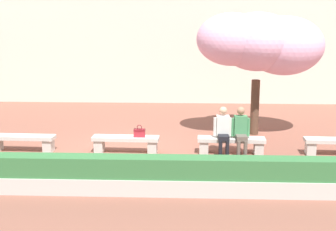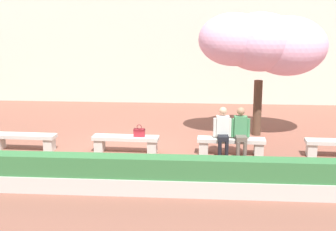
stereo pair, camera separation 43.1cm
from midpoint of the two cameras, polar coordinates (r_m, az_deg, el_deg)
ground_plane at (r=12.87m, az=-6.11°, el=-4.50°), size 100.00×100.00×0.00m
stone_bench_near_west at (r=13.51m, az=-18.24°, el=-2.92°), size 1.82×0.48×0.45m
stone_bench_center at (r=12.79m, az=-6.14°, el=-3.20°), size 1.82×0.48×0.45m
stone_bench_near_east at (r=12.69m, az=6.75°, el=-3.34°), size 1.82×0.48×0.45m
person_seated_left at (r=12.52m, az=5.76°, el=-1.66°), size 0.51×0.69×1.29m
person_seated_right at (r=12.56m, az=7.90°, el=-1.68°), size 0.51×0.69×1.29m
handbag at (r=12.64m, az=-4.48°, el=-2.06°), size 0.30×0.15×0.34m
cherry_tree_main at (r=14.40m, az=10.40°, el=8.71°), size 3.83×2.45×3.76m
planter_hedge_foreground at (r=10.03m, az=-8.60°, el=-7.20°), size 15.32×0.50×0.80m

